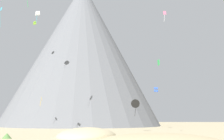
{
  "coord_description": "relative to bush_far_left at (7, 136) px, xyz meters",
  "views": [
    {
      "loc": [
        6.77,
        -34.1,
        3.21
      ],
      "look_at": [
        1.86,
        37.08,
        15.38
      ],
      "focal_mm": 45.21,
      "sensor_mm": 36.0,
      "label": 1
    }
  ],
  "objects": [
    {
      "name": "kite_black_low",
      "position": [
        20.66,
        23.28,
        6.15
      ],
      "size": [
        2.09,
        0.76,
        4.03
      ],
      "rotation": [
        0.0,
        0.0,
        3.1
      ],
      "color": "black"
    },
    {
      "name": "kite_cyan_high",
      "position": [
        -8.86,
        12.91,
        25.74
      ],
      "size": [
        0.79,
        0.87,
        4.7
      ],
      "rotation": [
        0.0,
        0.0,
        1.52
      ],
      "color": "#33BCDB"
    },
    {
      "name": "rock_massif",
      "position": [
        -0.94,
        74.75,
        29.69
      ],
      "size": [
        93.82,
        93.82,
        63.79
      ],
      "color": "slate",
      "rests_on": "ground_plane"
    },
    {
      "name": "bush_far_left",
      "position": [
        0.0,
        0.0,
        0.0
      ],
      "size": [
        2.16,
        2.16,
        0.86
      ],
      "primitive_type": "cone",
      "rotation": [
        0.0,
        0.0,
        3.86
      ],
      "color": "#568442",
      "rests_on": "ground_plane"
    },
    {
      "name": "dune_foreground_left",
      "position": [
        11.96,
        5.57,
        -0.43
      ],
      "size": [
        12.68,
        15.81,
        3.2
      ],
      "primitive_type": "ellipsoid",
      "rotation": [
        0.0,
        0.0,
        1.33
      ],
      "color": "beige",
      "rests_on": "ground_plane"
    },
    {
      "name": "kite_rainbow_high",
      "position": [
        30.72,
        42.88,
        35.87
      ],
      "size": [
        1.09,
        0.28,
        3.51
      ],
      "rotation": [
        0.0,
        0.0,
        2.49
      ],
      "color": "#E5668C"
    },
    {
      "name": "kite_lime_high",
      "position": [
        -13.86,
        48.2,
        35.68
      ],
      "size": [
        1.24,
        1.21,
        1.19
      ],
      "rotation": [
        0.0,
        0.0,
        5.26
      ],
      "color": "#8CD133"
    },
    {
      "name": "kite_white_high",
      "position": [
        -9.61,
        38.56,
        35.42
      ],
      "size": [
        1.68,
        1.66,
        3.66
      ],
      "rotation": [
        0.0,
        0.0,
        2.12
      ],
      "color": "white"
    },
    {
      "name": "kite_gold_low",
      "position": [
        -6.6,
        36.66,
        8.08
      ],
      "size": [
        0.71,
        1.06,
        2.67
      ],
      "rotation": [
        0.0,
        0.0,
        1.13
      ],
      "color": "gold"
    },
    {
      "name": "kite_blue_low",
      "position": [
        27.23,
        41.67,
        11.31
      ],
      "size": [
        1.36,
        1.31,
        1.46
      ],
      "rotation": [
        0.0,
        0.0,
        1.44
      ],
      "color": "blue"
    },
    {
      "name": "kite_green_mid",
      "position": [
        25.45,
        13.48,
        14.15
      ],
      "size": [
        0.37,
        1.0,
        1.22
      ],
      "rotation": [
        0.0,
        0.0,
        1.06
      ],
      "color": "green"
    }
  ]
}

